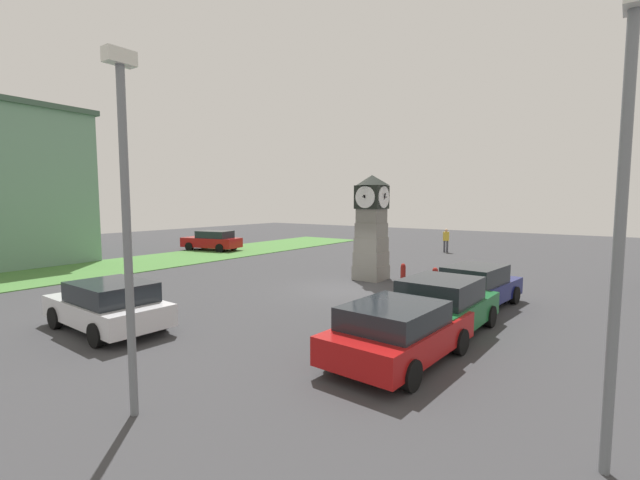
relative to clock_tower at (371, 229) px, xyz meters
The scene contains 13 objects.
ground_plane 3.59m from the clock_tower, behind, with size 75.67×75.67×0.00m, color #38383A.
clock_tower is the anchor object (origin of this frame).
bollard_near_tower 2.91m from the clock_tower, 113.26° to the right, with size 0.22×0.22×1.05m.
bollard_mid_row 3.71m from the clock_tower, 90.37° to the right, with size 0.27×0.27×0.86m.
car_navy_sedan 10.48m from the clock_tower, 147.53° to the right, with size 4.25×2.28×1.41m.
car_near_tower 8.29m from the clock_tower, 136.56° to the right, with size 3.95×2.20×1.56m.
car_by_building 6.31m from the clock_tower, 113.76° to the right, with size 4.23×2.21×1.49m.
car_far_lot 11.72m from the clock_tower, 168.68° to the left, with size 2.15×4.23×1.43m.
car_silver_hatch 15.58m from the clock_tower, 77.89° to the left, with size 2.66×4.64×1.47m.
pedestrian_near_bench 12.39m from the clock_tower, ahead, with size 0.31×0.44×1.70m.
street_lamp_near_road 14.53m from the clock_tower, 138.25° to the right, with size 0.50×0.24×6.35m.
street_lamp_far_side 14.03m from the clock_tower, 168.09° to the right, with size 0.50×0.24×6.18m.
grass_verge_far 15.11m from the clock_tower, 114.47° to the left, with size 45.40×6.06×0.04m, color #477A38.
Camera 1 is at (-14.95, -9.42, 3.75)m, focal length 24.00 mm.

